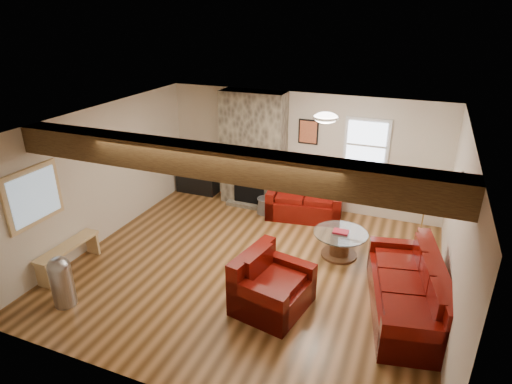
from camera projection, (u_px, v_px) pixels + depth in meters
room at (252, 201)px, 6.80m from camera, size 8.00×8.00×8.00m
oak_beam at (214, 162)px, 5.32m from camera, size 6.00×0.36×0.38m
chimney_breast at (253, 151)px, 9.28m from camera, size 1.40×0.67×2.50m
back_window at (366, 145)px, 8.53m from camera, size 0.90×0.08×1.10m
hatch_window at (34, 196)px, 6.46m from camera, size 0.08×1.00×0.90m
ceiling_dome at (326, 119)px, 6.79m from camera, size 0.40×0.40×0.18m
artwork_back at (308, 132)px, 8.88m from camera, size 0.42×0.06×0.52m
artwork_right at (460, 192)px, 5.84m from camera, size 0.06×0.55×0.42m
sofa_three at (407, 288)px, 6.06m from camera, size 1.33×2.32×0.84m
loveseat at (305, 198)px, 8.94m from camera, size 1.64×1.09×0.81m
armchair_red at (273, 283)px, 6.16m from camera, size 1.09×1.20×0.85m
coffee_table at (340, 244)px, 7.55m from camera, size 0.95×0.95×0.50m
tv_cabinet at (198, 182)px, 10.20m from camera, size 0.96×0.38×0.48m
television at (197, 164)px, 10.01m from camera, size 0.77×0.10×0.45m
floor_lamp at (429, 182)px, 7.55m from camera, size 0.37×0.37×1.45m
pine_bench at (69, 257)px, 7.16m from camera, size 0.28×1.21×0.45m
pedal_bin at (62, 281)px, 6.23m from camera, size 0.39×0.39×0.81m
coal_bucket at (265, 205)px, 9.17m from camera, size 0.37×0.37×0.35m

